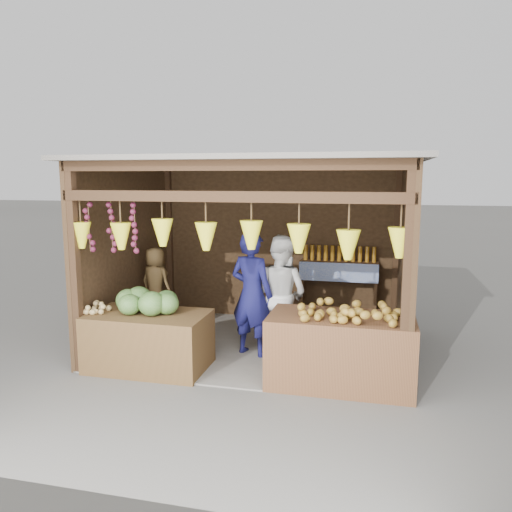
{
  "coord_description": "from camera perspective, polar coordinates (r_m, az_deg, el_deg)",
  "views": [
    {
      "loc": [
        1.59,
        -6.72,
        2.41
      ],
      "look_at": [
        0.01,
        -0.1,
        1.33
      ],
      "focal_mm": 35.0,
      "sensor_mm": 36.0,
      "label": 1
    }
  ],
  "objects": [
    {
      "name": "vendor_seated",
      "position": [
        7.65,
        -11.4,
        -2.99
      ],
      "size": [
        0.6,
        0.48,
        1.07
      ],
      "primitive_type": "imported",
      "rotation": [
        0.0,
        0.0,
        2.84
      ],
      "color": "brown",
      "rests_on": "stool"
    },
    {
      "name": "tanfruit_pile",
      "position": [
        6.65,
        -17.55,
        -5.59
      ],
      "size": [
        0.34,
        0.4,
        0.13
      ],
      "primitive_type": null,
      "color": "tan",
      "rests_on": "counter_left"
    },
    {
      "name": "woman_standing",
      "position": [
        6.87,
        2.88,
        -4.4
      ],
      "size": [
        0.99,
        0.9,
        1.64
      ],
      "primitive_type": "imported",
      "rotation": [
        0.0,
        0.0,
        2.71
      ],
      "color": "silver",
      "rests_on": "ground"
    },
    {
      "name": "counter_left",
      "position": [
        6.55,
        -12.15,
        -9.47
      ],
      "size": [
        1.49,
        0.85,
        0.72
      ],
      "primitive_type": "cube",
      "color": "#483118",
      "rests_on": "ground"
    },
    {
      "name": "man_standing",
      "position": [
        6.73,
        -0.49,
        -4.39
      ],
      "size": [
        0.72,
        0.58,
        1.71
      ],
      "primitive_type": "imported",
      "rotation": [
        0.0,
        0.0,
        2.83
      ],
      "color": "#131347",
      "rests_on": "ground"
    },
    {
      "name": "melon_pile",
      "position": [
        6.43,
        -12.24,
        -4.99
      ],
      "size": [
        1.0,
        0.5,
        0.32
      ],
      "primitive_type": null,
      "color": "#124315",
      "rests_on": "counter_left"
    },
    {
      "name": "mango_pile",
      "position": [
        5.77,
        10.05,
        -5.95
      ],
      "size": [
        1.4,
        0.64,
        0.22
      ],
      "primitive_type": null,
      "color": "#B94B18",
      "rests_on": "counter_right"
    },
    {
      "name": "stall_structure",
      "position": [
        6.91,
        -0.2,
        2.8
      ],
      "size": [
        4.3,
        3.3,
        2.66
      ],
      "color": "slate",
      "rests_on": "ground"
    },
    {
      "name": "back_shelf",
      "position": [
        8.16,
        9.44,
        -1.99
      ],
      "size": [
        1.25,
        0.32,
        1.32
      ],
      "color": "#382314",
      "rests_on": "ground"
    },
    {
      "name": "counter_right",
      "position": [
        5.99,
        9.62,
        -10.62
      ],
      "size": [
        1.67,
        0.85,
        0.83
      ],
      "primitive_type": "cube",
      "color": "#4F2F1A",
      "rests_on": "ground"
    },
    {
      "name": "ground",
      "position": [
        7.31,
        0.14,
        -10.27
      ],
      "size": [
        80.0,
        80.0,
        0.0
      ],
      "primitive_type": "plane",
      "color": "#514F49",
      "rests_on": "ground"
    },
    {
      "name": "stool",
      "position": [
        7.82,
        -11.24,
        -7.95
      ],
      "size": [
        0.33,
        0.33,
        0.31
      ],
      "primitive_type": "cube",
      "color": "black",
      "rests_on": "ground"
    }
  ]
}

